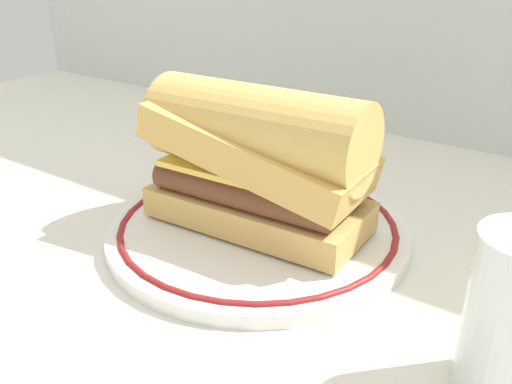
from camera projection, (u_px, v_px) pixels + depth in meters
name	position (u px, v px, depth m)	size (l,w,h in m)	color
ground_plane	(283.00, 245.00, 0.49)	(1.50, 1.50, 0.00)	silver
plate	(256.00, 230.00, 0.50)	(0.27, 0.27, 0.01)	white
sausage_sandwich	(256.00, 157.00, 0.47)	(0.20, 0.09, 0.12)	tan
salt_shaker	(242.00, 121.00, 0.69)	(0.03, 0.03, 0.08)	white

